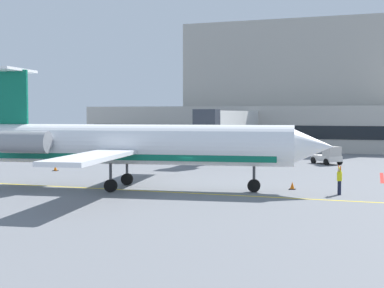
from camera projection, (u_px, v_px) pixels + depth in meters
ground at (181, 191)px, 38.81m from camera, size 120.00×120.00×0.11m
terminal_building at (302, 102)px, 83.75m from camera, size 68.66×16.20×19.71m
jet_bridge_west at (231, 121)px, 65.56m from camera, size 2.40×23.66×5.93m
regional_jet at (127, 145)px, 39.42m from camera, size 28.81×22.93×8.88m
baggage_tug at (132, 153)px, 61.31m from camera, size 3.77×3.57×2.13m
pushback_tractor at (208, 154)px, 61.64m from camera, size 3.97×2.26×1.97m
belt_loader at (328, 156)px, 58.37m from camera, size 3.49×3.63×1.94m
fuel_tank at (132, 141)px, 76.50m from camera, size 7.38×3.32×2.88m
marshaller at (339, 180)px, 36.56m from camera, size 0.38×0.81×1.99m
safety_cone_alpha at (55, 168)px, 51.77m from camera, size 0.47×0.47×0.55m
safety_cone_bravo at (292, 186)px, 39.20m from camera, size 0.47×0.47×0.55m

